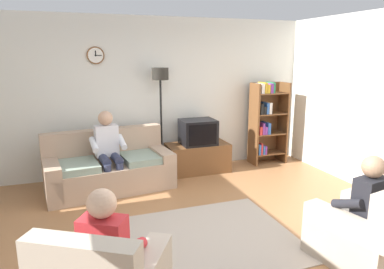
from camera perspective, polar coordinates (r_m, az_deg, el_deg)
name	(u,v)px	position (r m, az deg, el deg)	size (l,w,h in m)	color
ground_plane	(213,237)	(4.20, 3.50, -16.48)	(12.00, 12.00, 0.00)	#9E6B42
back_wall_assembly	(156,96)	(6.23, -5.97, 6.37)	(6.20, 0.17, 2.70)	silver
couch	(109,169)	(5.60, -13.44, -5.59)	(1.99, 1.09, 0.90)	tan
tv_stand	(197,157)	(6.25, 0.90, -3.80)	(1.10, 0.56, 0.51)	brown
tv	(198,132)	(6.11, 1.00, 0.41)	(0.60, 0.49, 0.44)	black
bookshelf	(266,120)	(6.78, 12.02, 2.30)	(0.68, 0.36, 1.57)	brown
floor_lamp	(161,92)	(5.92, -5.20, 7.01)	(0.28, 0.28, 1.85)	black
armchair_near_bookshelf	(365,235)	(4.04, 26.61, -14.53)	(0.95, 1.02, 0.90)	#BCAD99
area_rug	(198,240)	(4.12, 0.96, -17.02)	(2.20, 1.70, 0.01)	#AD9E8E
person_on_couch	(108,147)	(5.38, -13.58, -2.05)	(0.54, 0.57, 1.24)	silver
person_in_left_armchair	(110,247)	(2.90, -13.37, -17.61)	(0.61, 0.64, 1.12)	red
person_in_right_armchair	(361,203)	(3.95, 25.99, -10.04)	(0.56, 0.59, 1.12)	black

